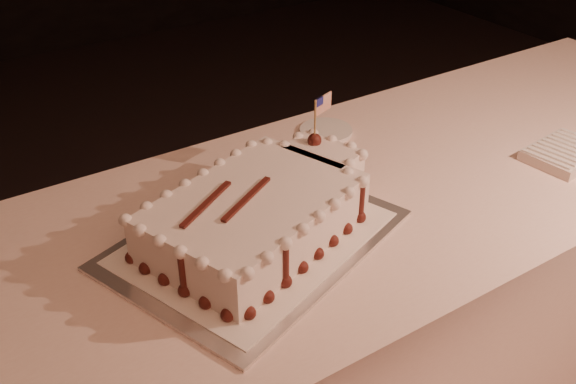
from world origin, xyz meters
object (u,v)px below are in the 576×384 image
cake_board (255,239)px  sheet_cake (263,210)px  side_plate (326,131)px  napkin_stack (565,153)px  banquet_table (374,301)px

cake_board → sheet_cake: size_ratio=1.01×
sheet_cake → side_plate: bearing=38.6°
cake_board → napkin_stack: bearing=-28.5°
cake_board → napkin_stack: (0.81, -0.12, 0.01)m
cake_board → side_plate: 0.50m
cake_board → sheet_cake: bearing=0.3°
banquet_table → cake_board: (-0.38, -0.03, 0.38)m
sheet_cake → banquet_table: bearing=4.0°
napkin_stack → side_plate: 0.60m
sheet_cake → napkin_stack: bearing=-9.7°
side_plate → banquet_table: bearing=-95.0°
banquet_table → napkin_stack: bearing=-20.0°
banquet_table → cake_board: cake_board is taller
napkin_stack → side_plate: size_ratio=1.48×
banquet_table → sheet_cake: size_ratio=4.40×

